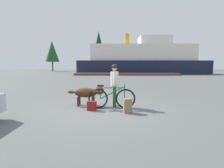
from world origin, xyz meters
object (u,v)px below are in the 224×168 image
at_px(person_cyclist, 115,81).
at_px(handbag_pannier, 92,106).
at_px(backpack, 128,106).
at_px(sailboat_moored, 127,72).
at_px(bicycle, 112,98).
at_px(ferry_boat, 142,60).
at_px(dog, 88,93).

xyz_separation_m(person_cyclist, handbag_pannier, (-0.84, -0.70, -0.85)).
xyz_separation_m(backpack, sailboat_moored, (2.41, 29.45, 0.24)).
bearing_deg(person_cyclist, backpack, -66.74).
height_order(bicycle, ferry_boat, ferry_boat).
bearing_deg(dog, backpack, -35.93).
distance_m(bicycle, handbag_pannier, 0.82).
bearing_deg(backpack, sailboat_moored, 85.32).
xyz_separation_m(handbag_pannier, sailboat_moored, (3.70, 29.12, 0.32)).
height_order(dog, backpack, dog).
relative_size(handbag_pannier, ferry_boat, 0.01).
relative_size(person_cyclist, dog, 1.15).
height_order(person_cyclist, handbag_pannier, person_cyclist).
distance_m(dog, backpack, 1.90).
bearing_deg(sailboat_moored, backpack, -94.68).
height_order(bicycle, sailboat_moored, sailboat_moored).
distance_m(person_cyclist, dog, 1.18).
distance_m(dog, sailboat_moored, 28.62).
distance_m(backpack, handbag_pannier, 1.33).
bearing_deg(ferry_boat, person_cyclist, -101.60).
distance_m(person_cyclist, sailboat_moored, 28.57).
xyz_separation_m(backpack, ferry_boat, (5.79, 31.38, 2.62)).
distance_m(bicycle, backpack, 0.87).
xyz_separation_m(bicycle, dog, (-0.96, 0.46, 0.14)).
height_order(bicycle, backpack, bicycle).
bearing_deg(ferry_boat, bicycle, -101.68).
bearing_deg(backpack, dog, 144.07).
bearing_deg(dog, sailboat_moored, 82.11).
distance_m(bicycle, person_cyclist, 0.74).
height_order(bicycle, handbag_pannier, bicycle).
distance_m(bicycle, sailboat_moored, 28.96).
relative_size(bicycle, handbag_pannier, 5.30).
height_order(bicycle, dog, bicycle).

